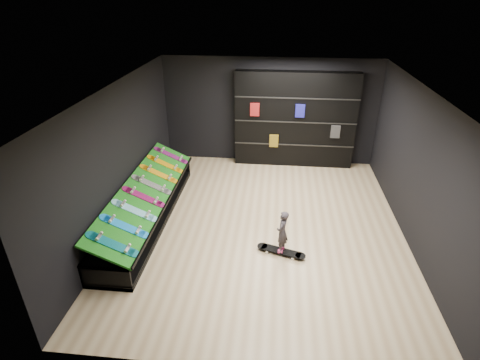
# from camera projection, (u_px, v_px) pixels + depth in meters

# --- Properties ---
(floor) EXTENTS (6.00, 7.00, 0.01)m
(floor) POSITION_uv_depth(u_px,v_px,m) (262.00, 226.00, 8.21)
(floor) COLOR #CAB388
(floor) RESTS_ON ground
(ceiling) EXTENTS (6.00, 7.00, 0.01)m
(ceiling) POSITION_uv_depth(u_px,v_px,m) (266.00, 89.00, 6.82)
(ceiling) COLOR white
(ceiling) RESTS_ON ground
(wall_back) EXTENTS (6.00, 0.02, 3.00)m
(wall_back) POSITION_uv_depth(u_px,v_px,m) (269.00, 112.00, 10.60)
(wall_back) COLOR black
(wall_back) RESTS_ON ground
(wall_front) EXTENTS (6.00, 0.02, 3.00)m
(wall_front) POSITION_uv_depth(u_px,v_px,m) (250.00, 288.00, 4.43)
(wall_front) COLOR black
(wall_front) RESTS_ON ground
(wall_left) EXTENTS (0.02, 7.00, 3.00)m
(wall_left) POSITION_uv_depth(u_px,v_px,m) (120.00, 157.00, 7.79)
(wall_left) COLOR black
(wall_left) RESTS_ON ground
(wall_right) EXTENTS (0.02, 7.00, 3.00)m
(wall_right) POSITION_uv_depth(u_px,v_px,m) (418.00, 170.00, 7.25)
(wall_right) COLOR black
(wall_right) RESTS_ON ground
(display_rack) EXTENTS (0.90, 4.50, 0.50)m
(display_rack) POSITION_uv_depth(u_px,v_px,m) (148.00, 210.00, 8.33)
(display_rack) COLOR black
(display_rack) RESTS_ON ground
(turf_ramp) EXTENTS (0.92, 4.50, 0.46)m
(turf_ramp) POSITION_uv_depth(u_px,v_px,m) (147.00, 192.00, 8.11)
(turf_ramp) COLOR #105F0F
(turf_ramp) RESTS_ON display_rack
(back_shelving) EXTENTS (3.34, 0.39, 2.67)m
(back_shelving) POSITION_uv_depth(u_px,v_px,m) (295.00, 120.00, 10.46)
(back_shelving) COLOR black
(back_shelving) RESTS_ON ground
(floor_skateboard) EXTENTS (1.00, 0.50, 0.09)m
(floor_skateboard) POSITION_uv_depth(u_px,v_px,m) (281.00, 252.00, 7.32)
(floor_skateboard) COLOR black
(floor_skateboard) RESTS_ON ground
(child) EXTENTS (0.20, 0.23, 0.53)m
(child) POSITION_uv_depth(u_px,v_px,m) (282.00, 239.00, 7.18)
(child) COLOR black
(child) RESTS_ON floor_skateboard
(display_board_0) EXTENTS (0.93, 0.22, 0.50)m
(display_board_0) POSITION_uv_depth(u_px,v_px,m) (113.00, 244.00, 6.42)
(display_board_0) COLOR #0C8C99
(display_board_0) RESTS_ON turf_ramp
(display_board_1) EXTENTS (0.93, 0.22, 0.50)m
(display_board_1) POSITION_uv_depth(u_px,v_px,m) (124.00, 226.00, 6.90)
(display_board_1) COLOR blue
(display_board_1) RESTS_ON turf_ramp
(display_board_2) EXTENTS (0.93, 0.22, 0.50)m
(display_board_2) POSITION_uv_depth(u_px,v_px,m) (135.00, 211.00, 7.38)
(display_board_2) COLOR #0CB2E5
(display_board_2) RESTS_ON turf_ramp
(display_board_3) EXTENTS (0.93, 0.22, 0.50)m
(display_board_3) POSITION_uv_depth(u_px,v_px,m) (144.00, 197.00, 7.86)
(display_board_3) COLOR #E5198C
(display_board_3) RESTS_ON turf_ramp
(display_board_4) EXTENTS (0.93, 0.22, 0.50)m
(display_board_4) POSITION_uv_depth(u_px,v_px,m) (152.00, 185.00, 8.34)
(display_board_4) COLOR black
(display_board_4) RESTS_ON turf_ramp
(display_board_5) EXTENTS (0.93, 0.22, 0.50)m
(display_board_5) POSITION_uv_depth(u_px,v_px,m) (159.00, 174.00, 8.82)
(display_board_5) COLOR orange
(display_board_5) RESTS_ON turf_ramp
(display_board_6) EXTENTS (0.93, 0.22, 0.50)m
(display_board_6) POSITION_uv_depth(u_px,v_px,m) (165.00, 164.00, 9.29)
(display_board_6) COLOR yellow
(display_board_6) RESTS_ON turf_ramp
(display_board_7) EXTENTS (0.93, 0.22, 0.50)m
(display_board_7) POSITION_uv_depth(u_px,v_px,m) (171.00, 155.00, 9.77)
(display_board_7) COLOR #2626BF
(display_board_7) RESTS_ON turf_ramp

